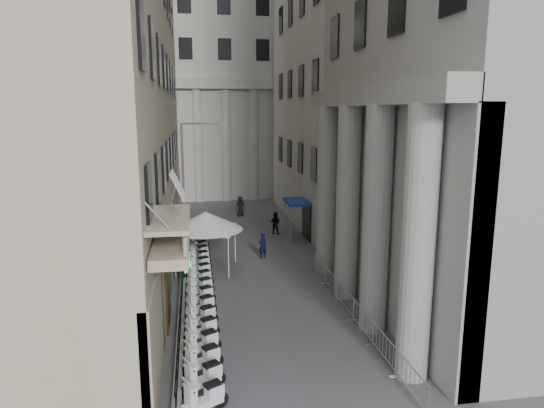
# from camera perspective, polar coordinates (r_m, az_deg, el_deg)

# --- Properties ---
(far_building) EXTENTS (22.00, 10.00, 30.00)m
(far_building) POSITION_cam_1_polar(r_m,az_deg,el_deg) (57.87, -5.91, 16.08)
(far_building) COLOR beige
(far_building) RESTS_ON ground
(iron_fence) EXTENTS (0.30, 28.00, 1.40)m
(iron_fence) POSITION_cam_1_polar(r_m,az_deg,el_deg) (29.20, -10.34, -8.72)
(iron_fence) COLOR black
(iron_fence) RESTS_ON ground
(blue_awning) EXTENTS (1.60, 3.00, 3.00)m
(blue_awning) POSITION_cam_1_polar(r_m,az_deg,el_deg) (37.62, 2.88, -4.08)
(blue_awning) COLOR navy
(blue_awning) RESTS_ON ground
(scooter_1) EXTENTS (1.50, 1.15, 1.50)m
(scooter_1) POSITION_cam_1_polar(r_m,az_deg,el_deg) (18.42, -7.95, -21.05)
(scooter_1) COLOR silver
(scooter_1) RESTS_ON ground
(scooter_2) EXTENTS (1.50, 1.15, 1.50)m
(scooter_2) POSITION_cam_1_polar(r_m,az_deg,el_deg) (19.52, -8.05, -19.07)
(scooter_2) COLOR silver
(scooter_2) RESTS_ON ground
(scooter_3) EXTENTS (1.50, 1.15, 1.50)m
(scooter_3) POSITION_cam_1_polar(r_m,az_deg,el_deg) (20.64, -8.13, -17.31)
(scooter_3) COLOR silver
(scooter_3) RESTS_ON ground
(scooter_4) EXTENTS (1.50, 1.15, 1.50)m
(scooter_4) POSITION_cam_1_polar(r_m,az_deg,el_deg) (21.77, -8.21, -15.72)
(scooter_4) COLOR silver
(scooter_4) RESTS_ON ground
(scooter_5) EXTENTS (1.50, 1.15, 1.50)m
(scooter_5) POSITION_cam_1_polar(r_m,az_deg,el_deg) (22.92, -8.27, -14.30)
(scooter_5) COLOR silver
(scooter_5) RESTS_ON ground
(scooter_6) EXTENTS (1.50, 1.15, 1.50)m
(scooter_6) POSITION_cam_1_polar(r_m,az_deg,el_deg) (24.09, -8.33, -13.01)
(scooter_6) COLOR silver
(scooter_6) RESTS_ON ground
(scooter_7) EXTENTS (1.50, 1.15, 1.50)m
(scooter_7) POSITION_cam_1_polar(r_m,az_deg,el_deg) (25.26, -8.38, -11.84)
(scooter_7) COLOR silver
(scooter_7) RESTS_ON ground
(scooter_8) EXTENTS (1.50, 1.15, 1.50)m
(scooter_8) POSITION_cam_1_polar(r_m,az_deg,el_deg) (26.45, -8.43, -10.78)
(scooter_8) COLOR silver
(scooter_8) RESTS_ON ground
(scooter_9) EXTENTS (1.50, 1.15, 1.50)m
(scooter_9) POSITION_cam_1_polar(r_m,az_deg,el_deg) (27.64, -8.47, -9.81)
(scooter_9) COLOR silver
(scooter_9) RESTS_ON ground
(scooter_10) EXTENTS (1.50, 1.15, 1.50)m
(scooter_10) POSITION_cam_1_polar(r_m,az_deg,el_deg) (28.84, -8.51, -8.91)
(scooter_10) COLOR silver
(scooter_10) RESTS_ON ground
(scooter_11) EXTENTS (1.50, 1.15, 1.50)m
(scooter_11) POSITION_cam_1_polar(r_m,az_deg,el_deg) (30.04, -8.55, -8.09)
(scooter_11) COLOR silver
(scooter_11) RESTS_ON ground
(scooter_12) EXTENTS (1.50, 1.15, 1.50)m
(scooter_12) POSITION_cam_1_polar(r_m,az_deg,el_deg) (31.26, -8.58, -7.34)
(scooter_12) COLOR silver
(scooter_12) RESTS_ON ground
(scooter_13) EXTENTS (1.50, 1.15, 1.50)m
(scooter_13) POSITION_cam_1_polar(r_m,az_deg,el_deg) (32.47, -8.61, -6.64)
(scooter_13) COLOR silver
(scooter_13) RESTS_ON ground
(scooter_14) EXTENTS (1.50, 1.15, 1.50)m
(scooter_14) POSITION_cam_1_polar(r_m,az_deg,el_deg) (33.70, -8.64, -5.99)
(scooter_14) COLOR silver
(scooter_14) RESTS_ON ground
(scooter_15) EXTENTS (1.50, 1.15, 1.50)m
(scooter_15) POSITION_cam_1_polar(r_m,az_deg,el_deg) (34.92, -8.66, -5.38)
(scooter_15) COLOR silver
(scooter_15) RESTS_ON ground
(barrier_0) EXTENTS (0.60, 2.40, 1.10)m
(barrier_0) POSITION_cam_1_polar(r_m,az_deg,el_deg) (18.69, 16.09, -20.90)
(barrier_0) COLOR #B3B5BB
(barrier_0) RESTS_ON ground
(barrier_1) EXTENTS (0.60, 2.40, 1.10)m
(barrier_1) POSITION_cam_1_polar(r_m,az_deg,el_deg) (20.65, 13.02, -17.46)
(barrier_1) COLOR #B3B5BB
(barrier_1) RESTS_ON ground
(barrier_2) EXTENTS (0.60, 2.40, 1.10)m
(barrier_2) POSITION_cam_1_polar(r_m,az_deg,el_deg) (22.73, 10.59, -14.61)
(barrier_2) COLOR #B3B5BB
(barrier_2) RESTS_ON ground
(barrier_3) EXTENTS (0.60, 2.40, 1.10)m
(barrier_3) POSITION_cam_1_polar(r_m,az_deg,el_deg) (24.88, 8.61, -12.22)
(barrier_3) COLOR #B3B5BB
(barrier_3) RESTS_ON ground
(barrier_4) EXTENTS (0.60, 2.40, 1.10)m
(barrier_4) POSITION_cam_1_polar(r_m,az_deg,el_deg) (27.09, 6.98, -10.20)
(barrier_4) COLOR #B3B5BB
(barrier_4) RESTS_ON ground
(barrier_5) EXTENTS (0.60, 2.40, 1.10)m
(barrier_5) POSITION_cam_1_polar(r_m,az_deg,el_deg) (29.35, 5.62, -8.49)
(barrier_5) COLOR #B3B5BB
(barrier_5) RESTS_ON ground
(security_tent) EXTENTS (4.52, 4.52, 3.67)m
(security_tent) POSITION_cam_1_polar(r_m,az_deg,el_deg) (30.30, -8.36, -1.89)
(security_tent) COLOR silver
(security_tent) RESTS_ON ground
(street_lamp) EXTENTS (2.91, 0.75, 9.03)m
(street_lamp) POSITION_cam_1_polar(r_m,az_deg,el_deg) (30.60, -9.70, 2.70)
(street_lamp) COLOR gray
(street_lamp) RESTS_ON ground
(info_kiosk) EXTENTS (0.60, 0.96, 1.97)m
(info_kiosk) POSITION_cam_1_polar(r_m,az_deg,el_deg) (28.45, -10.20, -7.13)
(info_kiosk) COLOR black
(info_kiosk) RESTS_ON ground
(pedestrian_a) EXTENTS (0.73, 0.62, 1.68)m
(pedestrian_a) POSITION_cam_1_polar(r_m,az_deg,el_deg) (32.52, -1.12, -4.94)
(pedestrian_a) COLOR black
(pedestrian_a) RESTS_ON ground
(pedestrian_b) EXTENTS (1.10, 1.03, 1.81)m
(pedestrian_b) POSITION_cam_1_polar(r_m,az_deg,el_deg) (38.80, 0.37, -2.23)
(pedestrian_b) COLOR black
(pedestrian_b) RESTS_ON ground
(pedestrian_c) EXTENTS (1.04, 0.81, 1.87)m
(pedestrian_c) POSITION_cam_1_polar(r_m,az_deg,el_deg) (45.44, -3.76, -0.26)
(pedestrian_c) COLOR black
(pedestrian_c) RESTS_ON ground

